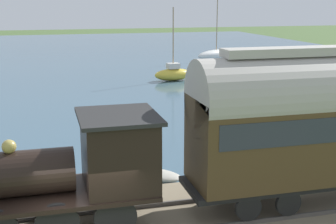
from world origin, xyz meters
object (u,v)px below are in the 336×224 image
Objects in this scene: rowboat_far_out at (252,112)px; rowboat_near_shore at (309,159)px; sailboat_yellow at (173,74)px; rowboat_mid_harbor at (153,174)px; steam_locomotive at (74,166)px; sailboat_white at (216,55)px.

rowboat_far_out is 8.27m from rowboat_near_shore.
sailboat_yellow is 13.12m from rowboat_far_out.
sailboat_yellow reaches higher than rowboat_near_shore.
rowboat_mid_harbor is 1.03× the size of rowboat_near_shore.
rowboat_mid_harbor is at bearing 119.31° from rowboat_near_shore.
steam_locomotive reaches higher than rowboat_far_out.
rowboat_near_shore is at bearing -51.98° from rowboat_mid_harbor.
rowboat_far_out is (12.43, -10.91, -2.10)m from steam_locomotive.
sailboat_white is 2.60× the size of rowboat_far_out.
sailboat_white is 36.36m from rowboat_mid_harbor.
rowboat_mid_harbor is at bearing 128.71° from rowboat_far_out.
rowboat_far_out is 1.16× the size of rowboat_near_shore.
steam_locomotive is at bearing 151.85° from sailboat_yellow.
rowboat_far_out is at bearing 177.76° from sailboat_yellow.
rowboat_mid_harbor is at bearing 155.34° from sailboat_yellow.
steam_locomotive is 2.35× the size of rowboat_mid_harbor.
rowboat_near_shore is (-21.24, 0.12, -0.34)m from sailboat_yellow.
steam_locomotive is 2.07× the size of rowboat_far_out.
sailboat_yellow is at bearing 29.90° from rowboat_near_shore.
rowboat_mid_harbor is 6.55m from rowboat_near_shore.
rowboat_near_shore is (-33.21, 8.47, -0.36)m from sailboat_white.
rowboat_mid_harbor is (-21.14, 6.67, -0.42)m from sailboat_yellow.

